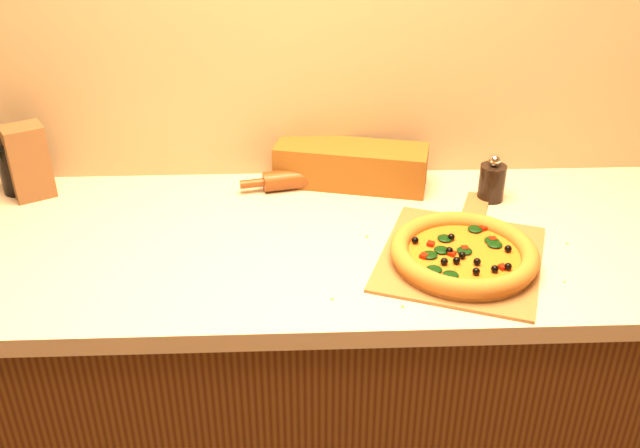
% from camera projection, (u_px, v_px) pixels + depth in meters
% --- Properties ---
extents(cabinet, '(2.80, 0.65, 0.86)m').
position_uv_depth(cabinet, '(325.00, 394.00, 1.82)').
color(cabinet, '#45210E').
rests_on(cabinet, ground).
extents(countertop, '(2.84, 0.68, 0.04)m').
position_uv_depth(countertop, '(326.00, 244.00, 1.59)').
color(countertop, '#C5B49A').
rests_on(countertop, cabinet).
extents(pizza_peel, '(0.43, 0.52, 0.01)m').
position_uv_depth(pizza_peel, '(462.00, 255.00, 1.51)').
color(pizza_peel, brown).
rests_on(pizza_peel, countertop).
extents(pizza, '(0.30, 0.30, 0.04)m').
position_uv_depth(pizza, '(464.00, 254.00, 1.47)').
color(pizza, '#B6722D').
rests_on(pizza, pizza_peel).
extents(pepper_grinder, '(0.06, 0.06, 0.12)m').
position_uv_depth(pepper_grinder, '(492.00, 181.00, 1.71)').
color(pepper_grinder, black).
rests_on(pepper_grinder, countertop).
extents(rolling_pin, '(0.37, 0.10, 0.05)m').
position_uv_depth(rolling_pin, '(314.00, 177.00, 1.79)').
color(rolling_pin, '#5D2810').
rests_on(rolling_pin, countertop).
extents(bread_bag, '(0.39, 0.21, 0.10)m').
position_uv_depth(bread_bag, '(351.00, 165.00, 1.78)').
color(bread_bag, brown).
rests_on(bread_bag, countertop).
extents(paper_bag, '(0.11, 0.11, 0.18)m').
position_uv_depth(paper_bag, '(29.00, 162.00, 1.71)').
color(paper_bag, brown).
rests_on(paper_bag, countertop).
extents(dark_jar, '(0.09, 0.09, 0.14)m').
position_uv_depth(dark_jar, '(16.00, 165.00, 1.74)').
color(dark_jar, black).
rests_on(dark_jar, countertop).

